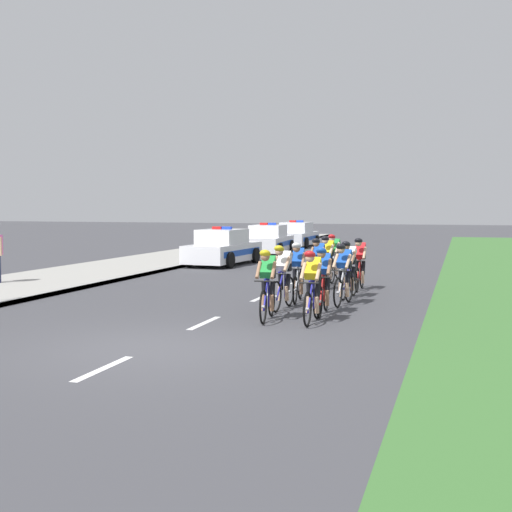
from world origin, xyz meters
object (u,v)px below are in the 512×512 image
cyclist_lead (267,284)px  cyclist_tenth (360,263)px  cyclist_seventh (318,264)px  police_car_third (297,236)px  police_car_second (269,240)px  cyclist_second (312,285)px  police_car_nearest (223,248)px  cyclist_eleventh (334,257)px  cyclist_eighth (349,269)px  cyclist_sixth (344,273)px  cyclist_fifth (298,271)px  cyclist_ninth (327,260)px  cyclist_fourth (323,280)px  cyclist_third (283,276)px

cyclist_lead → cyclist_tenth: bearing=78.9°
cyclist_seventh → police_car_third: size_ratio=0.39×
police_car_second → police_car_third: size_ratio=1.01×
cyclist_second → police_car_nearest: police_car_nearest is taller
cyclist_eleventh → cyclist_eighth: bearing=-73.8°
cyclist_sixth → cyclist_tenth: bearing=91.1°
cyclist_sixth → police_car_third: (-6.72, 22.15, -0.11)m
cyclist_sixth → cyclist_fifth: bearing=173.8°
cyclist_eighth → cyclist_ninth: same height
cyclist_fifth → cyclist_sixth: (1.19, -0.13, 0.00)m
cyclist_second → cyclist_fourth: same height
cyclist_tenth → police_car_second: police_car_second is taller
cyclist_fourth → cyclist_eighth: size_ratio=1.00×
cyclist_tenth → cyclist_seventh: bearing=-153.8°
cyclist_sixth → police_car_second: (-6.72, 16.18, -0.11)m
cyclist_eighth → cyclist_eleventh: bearing=106.2°
cyclist_tenth → cyclist_eleventh: same height
cyclist_eighth → cyclist_tenth: bearing=89.1°
cyclist_lead → cyclist_seventh: (0.00, 5.08, 0.00)m
cyclist_eleventh → police_car_nearest: size_ratio=0.38×
cyclist_fifth → police_car_second: (-5.53, 16.05, -0.11)m
cyclist_fifth → police_car_third: size_ratio=0.39×
cyclist_sixth → police_car_third: police_car_third is taller
cyclist_second → cyclist_sixth: (0.19, 2.65, 0.00)m
cyclist_tenth → cyclist_eleventh: bearing=118.0°
police_car_third → cyclist_sixth: bearing=-73.1°
cyclist_lead → cyclist_tenth: 5.73m
police_car_second → cyclist_fifth: bearing=-71.0°
cyclist_seventh → cyclist_tenth: 1.23m
cyclist_eighth → cyclist_tenth: size_ratio=1.00×
cyclist_ninth → police_car_nearest: police_car_nearest is taller
cyclist_fifth → cyclist_eleventh: size_ratio=1.00×
cyclist_ninth → police_car_third: 19.14m
police_car_second → cyclist_eighth: bearing=-66.0°
cyclist_seventh → cyclist_ninth: bearing=90.4°
cyclist_lead → cyclist_tenth: same height
cyclist_third → cyclist_seventh: size_ratio=1.00×
cyclist_third → police_car_second: bearing=107.6°
police_car_nearest → police_car_third: 12.63m
cyclist_fifth → cyclist_fourth: bearing=-59.2°
cyclist_third → cyclist_eighth: 2.61m
cyclist_second → police_car_second: 19.94m
cyclist_third → police_car_second: police_car_second is taller
cyclist_fourth → cyclist_third: bearing=157.2°
cyclist_eighth → police_car_nearest: police_car_nearest is taller
cyclist_fifth → cyclist_eighth: size_ratio=1.00×
cyclist_tenth → cyclist_fifth: bearing=-111.7°
cyclist_ninth → cyclist_tenth: bearing=-37.5°
cyclist_tenth → cyclist_sixth: bearing=-88.9°
cyclist_second → cyclist_tenth: bearing=88.7°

